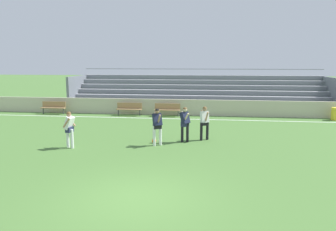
% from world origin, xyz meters
% --- Properties ---
extents(ground_plane, '(160.00, 160.00, 0.00)m').
position_xyz_m(ground_plane, '(0.00, 0.00, 0.00)').
color(ground_plane, '#477033').
extents(field_line_sideline, '(44.00, 0.12, 0.01)m').
position_xyz_m(field_line_sideline, '(0.00, 12.96, 0.00)').
color(field_line_sideline, white).
rests_on(field_line_sideline, ground).
extents(sideline_wall, '(48.00, 0.16, 1.14)m').
position_xyz_m(sideline_wall, '(0.00, 14.51, 0.57)').
color(sideline_wall, beige).
rests_on(sideline_wall, ground).
extents(bleacher_stand, '(20.38, 4.35, 3.19)m').
position_xyz_m(bleacher_stand, '(1.02, 17.76, 1.39)').
color(bleacher_stand, '#B2B2B7').
rests_on(bleacher_stand, ground).
extents(bench_far_right, '(1.80, 0.40, 0.90)m').
position_xyz_m(bench_far_right, '(-9.41, 13.91, 0.55)').
color(bench_far_right, '#99754C').
rests_on(bench_far_right, ground).
extents(bench_far_left, '(1.80, 0.40, 0.90)m').
position_xyz_m(bench_far_left, '(-3.71, 13.91, 0.55)').
color(bench_far_left, '#99754C').
rests_on(bench_far_left, ground).
extents(bench_near_wall_gap, '(1.80, 0.40, 0.90)m').
position_xyz_m(bench_near_wall_gap, '(-0.98, 13.91, 0.55)').
color(bench_near_wall_gap, '#99754C').
rests_on(bench_near_wall_gap, ground).
extents(trash_bin, '(0.52, 0.52, 0.83)m').
position_xyz_m(trash_bin, '(10.17, 13.84, 0.41)').
color(trash_bin, yellow).
rests_on(trash_bin, ground).
extents(player_dark_on_ball, '(0.53, 0.66, 1.71)m').
position_xyz_m(player_dark_on_ball, '(-0.37, 5.86, 1.03)').
color(player_dark_on_ball, white).
rests_on(player_dark_on_ball, ground).
extents(player_dark_deep_cover, '(0.54, 0.66, 1.69)m').
position_xyz_m(player_dark_deep_cover, '(0.83, 6.65, 1.01)').
color(player_dark_deep_cover, black).
rests_on(player_dark_deep_cover, ground).
extents(player_white_wide_right, '(0.47, 0.53, 1.64)m').
position_xyz_m(player_white_wide_right, '(-4.16, 4.95, 0.97)').
color(player_white_wide_right, white).
rests_on(player_white_wide_right, ground).
extents(player_white_trailing_run, '(0.48, 0.66, 1.67)m').
position_xyz_m(player_white_trailing_run, '(1.75, 7.18, 0.99)').
color(player_white_trailing_run, black).
rests_on(player_white_trailing_run, ground).
extents(soccer_ball, '(0.22, 0.22, 0.22)m').
position_xyz_m(soccer_ball, '(-0.60, 6.28, 0.11)').
color(soccer_ball, orange).
rests_on(soccer_ball, ground).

